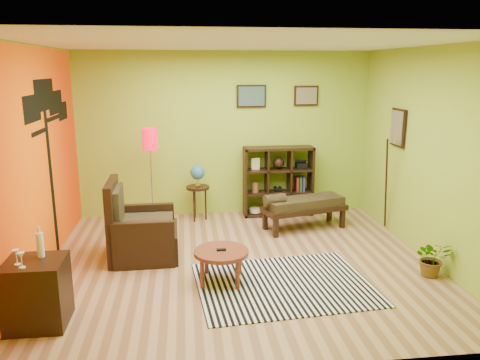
{
  "coord_description": "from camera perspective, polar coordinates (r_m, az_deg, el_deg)",
  "views": [
    {
      "loc": [
        -0.7,
        -5.71,
        2.52
      ],
      "look_at": [
        0.03,
        0.34,
        1.05
      ],
      "focal_mm": 35.0,
      "sensor_mm": 36.0,
      "label": 1
    }
  ],
  "objects": [
    {
      "name": "coffee_table",
      "position": [
        5.65,
        -2.3,
        -9.09
      ],
      "size": [
        0.65,
        0.65,
        0.42
      ],
      "color": "maroon",
      "rests_on": "ground"
    },
    {
      "name": "bench",
      "position": [
        7.49,
        7.6,
        -3.02
      ],
      "size": [
        1.43,
        0.81,
        0.63
      ],
      "color": "black",
      "rests_on": "ground"
    },
    {
      "name": "side_cabinet",
      "position": [
        5.19,
        -23.55,
        -12.45
      ],
      "size": [
        0.58,
        0.52,
        1.0
      ],
      "color": "black",
      "rests_on": "ground"
    },
    {
      "name": "floor_lamp",
      "position": [
        7.37,
        -10.9,
        3.82
      ],
      "size": [
        0.24,
        0.24,
        1.61
      ],
      "color": "silver",
      "rests_on": "ground"
    },
    {
      "name": "cube_shelf",
      "position": [
        8.14,
        4.77,
        -0.15
      ],
      "size": [
        1.2,
        0.35,
        1.2
      ],
      "color": "black",
      "rests_on": "ground"
    },
    {
      "name": "globe_table",
      "position": [
        7.82,
        -5.19,
        0.18
      ],
      "size": [
        0.39,
        0.39,
        0.95
      ],
      "color": "black",
      "rests_on": "ground"
    },
    {
      "name": "potted_plant",
      "position": [
        6.33,
        22.35,
        -9.22
      ],
      "size": [
        0.5,
        0.54,
        0.36
      ],
      "primitive_type": "imported",
      "rotation": [
        0.0,
        0.0,
        -0.2
      ],
      "color": "#26661E",
      "rests_on": "ground"
    },
    {
      "name": "room_shell",
      "position": [
        5.81,
        -0.82,
        6.42
      ],
      "size": [
        5.04,
        4.54,
        2.82
      ],
      "color": "#95B731",
      "rests_on": "ground"
    },
    {
      "name": "armchair",
      "position": [
        6.51,
        -12.16,
        -6.46
      ],
      "size": [
        0.91,
        0.92,
        1.08
      ],
      "color": "black",
      "rests_on": "ground"
    },
    {
      "name": "ground",
      "position": [
        6.28,
        0.11,
        -10.09
      ],
      "size": [
        5.0,
        5.0,
        0.0
      ],
      "primitive_type": "plane",
      "color": "tan",
      "rests_on": "ground"
    },
    {
      "name": "zebra_rug",
      "position": [
        5.73,
        5.36,
        -12.53
      ],
      "size": [
        2.17,
        1.73,
        0.01
      ],
      "primitive_type": "cube",
      "rotation": [
        0.0,
        0.0,
        0.09
      ],
      "color": "white",
      "rests_on": "ground"
    }
  ]
}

